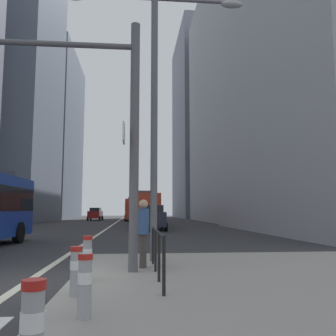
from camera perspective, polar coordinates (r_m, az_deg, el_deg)
The scene contains 20 objects.
ground_plane at distance 28.22m, azimuth -10.10°, elevation -9.71°, with size 160.00×160.00×0.00m, color #303033.
median_island at distance 7.91m, azimuth 19.57°, elevation -17.05°, with size 9.00×10.00×0.15m, color gray.
lane_centre_line at distance 38.18m, azimuth -8.84°, elevation -8.91°, with size 0.20×80.00×0.01m, color beige.
office_tower_left_mid at distance 58.17m, azimuth -24.55°, elevation 19.76°, with size 13.95×16.75×53.72m, color slate.
office_tower_left_far at distance 74.38m, azimuth -19.49°, elevation 4.83°, with size 13.51×21.88×31.75m, color slate.
office_tower_right_mid at distance 54.64m, azimuth 10.71°, elevation 9.96°, with size 10.30×23.26×34.15m, color #9E9EA3.
office_tower_right_far at distance 79.00m, azimuth 5.62°, elevation 6.66°, with size 11.26×22.43×39.41m, color slate.
city_bus_red_receding at distance 38.08m, azimuth -3.69°, elevation -6.22°, with size 2.78×11.61×3.40m.
city_bus_red_distant at distance 55.43m, azimuth -5.35°, elevation -6.34°, with size 2.74×11.78×3.40m.
car_oncoming_mid at distance 57.82m, azimuth -11.36°, elevation -7.09°, with size 2.21×4.24×1.94m.
car_receding_near at distance 28.42m, azimuth -2.49°, elevation -7.79°, with size 2.15×4.12×1.94m.
car_receding_far at distance 65.66m, azimuth -4.40°, elevation -7.13°, with size 2.18×4.40×1.94m.
traffic_signal_gantry at distance 9.11m, azimuth -16.87°, elevation 9.74°, with size 5.51×0.65×6.00m.
street_lamp_post at distance 11.01m, azimuth -2.17°, elevation 13.15°, with size 5.50×0.32×8.00m.
bollard_front at distance 3.32m, azimuth -20.59°, elevation -22.52°, with size 0.20×0.20×0.85m.
bollard_left at distance 5.12m, azimuth -12.94°, elevation -17.06°, with size 0.20×0.20×0.83m.
bollard_right at distance 6.43m, azimuth -14.31°, elevation -15.00°, with size 0.20×0.20×0.80m.
bollard_back at distance 7.69m, azimuth -12.58°, elevation -13.30°, with size 0.20×0.20×0.89m.
pedestrian_railing at distance 7.98m, azimuth -1.71°, elevation -11.67°, with size 0.06×3.65×0.98m.
pedestrian_walking at distance 9.16m, azimuth -3.92°, elevation -9.64°, with size 0.31×0.42×1.67m.
Camera 1 is at (2.30, -8.08, 1.55)m, focal length 38.76 mm.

